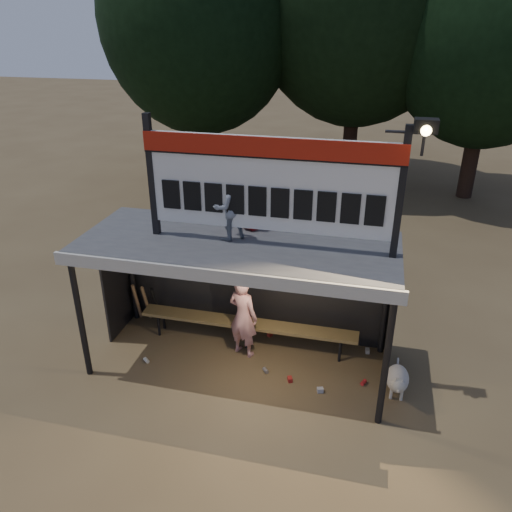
% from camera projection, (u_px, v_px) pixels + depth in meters
% --- Properties ---
extents(ground, '(80.00, 80.00, 0.00)m').
position_uv_depth(ground, '(240.00, 362.00, 8.78)').
color(ground, brown).
rests_on(ground, ground).
extents(player, '(0.65, 0.54, 1.54)m').
position_uv_depth(player, '(243.00, 316.00, 8.69)').
color(player, white).
rests_on(player, ground).
extents(child_a, '(0.64, 0.63, 1.04)m').
position_uv_depth(child_a, '(229.00, 207.00, 7.65)').
color(child_a, gray).
rests_on(child_a, dugout_shelter).
extents(child_b, '(0.50, 0.48, 0.86)m').
position_uv_depth(child_b, '(251.00, 204.00, 8.06)').
color(child_b, '#A2191C').
rests_on(child_b, dugout_shelter).
extents(dugout_shelter, '(5.10, 2.08, 2.32)m').
position_uv_depth(dugout_shelter, '(242.00, 262.00, 8.20)').
color(dugout_shelter, '#414143').
rests_on(dugout_shelter, ground).
extents(scoreboard_assembly, '(4.10, 0.27, 1.99)m').
position_uv_depth(scoreboard_assembly, '(273.00, 182.00, 7.22)').
color(scoreboard_assembly, black).
rests_on(scoreboard_assembly, dugout_shelter).
extents(bench, '(4.00, 0.35, 0.48)m').
position_uv_depth(bench, '(247.00, 324.00, 9.07)').
color(bench, olive).
rests_on(bench, ground).
extents(tree_left, '(6.46, 6.46, 9.27)m').
position_uv_depth(tree_left, '(200.00, 16.00, 16.02)').
color(tree_left, black).
rests_on(tree_left, ground).
extents(tree_right, '(6.08, 6.08, 8.72)m').
position_uv_depth(tree_right, '(495.00, 28.00, 14.68)').
color(tree_right, '#311F16').
rests_on(tree_right, ground).
extents(dog, '(0.36, 0.81, 0.49)m').
position_uv_depth(dog, '(398.00, 379.00, 7.92)').
color(dog, beige).
rests_on(dog, ground).
extents(bats, '(0.46, 0.32, 0.84)m').
position_uv_depth(bats, '(146.00, 303.00, 9.76)').
color(bats, '#936B44').
rests_on(bats, ground).
extents(litter, '(3.88, 1.46, 0.08)m').
position_uv_depth(litter, '(289.00, 366.00, 8.62)').
color(litter, '#A1201B').
rests_on(litter, ground).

